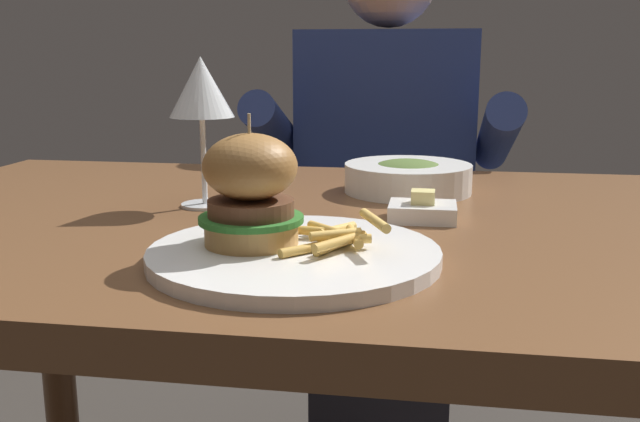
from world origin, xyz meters
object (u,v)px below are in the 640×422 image
(main_plate, at_px, (294,255))
(burger_sandwich, at_px, (251,190))
(soup_bowl, at_px, (408,177))
(diner_person, at_px, (385,229))
(butter_dish, at_px, (423,210))
(wine_glass, at_px, (201,91))

(main_plate, distance_m, burger_sandwich, 0.07)
(soup_bowl, bearing_deg, diner_person, 97.60)
(burger_sandwich, xyz_separation_m, soup_bowl, (0.14, 0.36, -0.05))
(main_plate, relative_size, burger_sandwich, 2.22)
(butter_dish, relative_size, soup_bowl, 0.44)
(wine_glass, bearing_deg, burger_sandwich, -61.62)
(butter_dish, bearing_deg, main_plate, -120.10)
(wine_glass, relative_size, butter_dish, 2.41)
(butter_dish, bearing_deg, diner_person, 97.80)
(main_plate, xyz_separation_m, diner_person, (0.03, 0.85, -0.18))
(burger_sandwich, bearing_deg, diner_person, 85.24)
(main_plate, relative_size, wine_glass, 1.46)
(wine_glass, height_order, diner_person, diner_person)
(soup_bowl, bearing_deg, butter_dish, -81.64)
(main_plate, xyz_separation_m, wine_glass, (-0.16, 0.23, 0.14))
(wine_glass, relative_size, diner_person, 0.16)
(wine_glass, xyz_separation_m, butter_dish, (0.28, -0.03, -0.14))
(burger_sandwich, distance_m, soup_bowl, 0.39)
(main_plate, relative_size, diner_person, 0.24)
(main_plate, distance_m, diner_person, 0.87)
(main_plate, height_order, soup_bowl, soup_bowl)
(main_plate, distance_m, wine_glass, 0.32)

